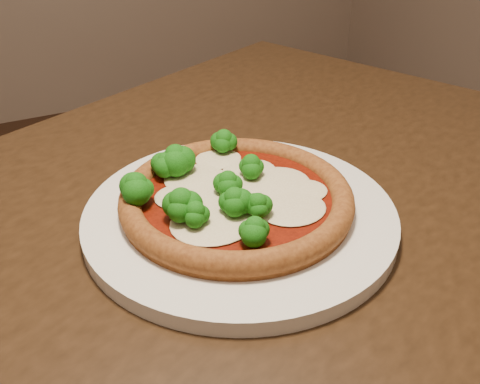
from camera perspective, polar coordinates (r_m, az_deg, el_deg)
name	(u,v)px	position (r m, az deg, el deg)	size (l,w,h in m)	color
dining_table	(187,310)	(0.64, -5.64, -12.38)	(1.54, 1.27, 0.75)	black
plate	(240,215)	(0.61, 0.00, -2.47)	(0.35, 0.35, 0.02)	silver
pizza	(231,195)	(0.60, -0.92, -0.32)	(0.26, 0.26, 0.06)	brown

